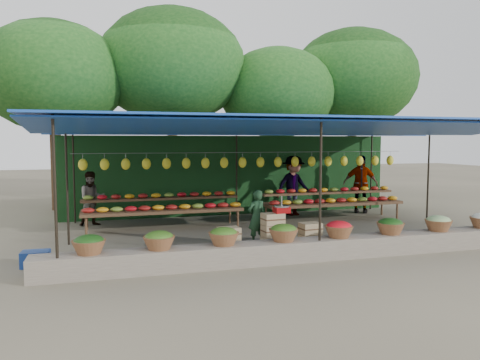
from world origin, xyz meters
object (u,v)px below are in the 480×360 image
object	(u,v)px
crate_counter	(272,234)
weighing_scale	(282,209)
vendor_seated	(257,217)
blue_crate_front	(91,263)
blue_crate_back	(36,259)

from	to	relation	value
crate_counter	weighing_scale	size ratio (longest dim) A/B	6.43
crate_counter	vendor_seated	xyz separation A→B (m)	(-0.21, 0.40, 0.31)
blue_crate_front	vendor_seated	bearing A→B (deg)	6.65
weighing_scale	blue_crate_front	size ratio (longest dim) A/B	0.72
vendor_seated	crate_counter	bearing A→B (deg)	102.51
blue_crate_front	blue_crate_back	size ratio (longest dim) A/B	1.03
vendor_seated	blue_crate_front	xyz separation A→B (m)	(-3.56, -1.17, -0.47)
crate_counter	weighing_scale	xyz separation A→B (m)	(0.23, 0.00, 0.55)
blue_crate_front	blue_crate_back	world-z (taller)	blue_crate_front
crate_counter	blue_crate_front	size ratio (longest dim) A/B	4.65
weighing_scale	blue_crate_back	xyz separation A→B (m)	(-4.99, -0.17, -0.71)
blue_crate_back	crate_counter	bearing A→B (deg)	5.70
blue_crate_front	blue_crate_back	distance (m)	1.16
weighing_scale	blue_crate_back	distance (m)	5.04
crate_counter	blue_crate_back	bearing A→B (deg)	-177.95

